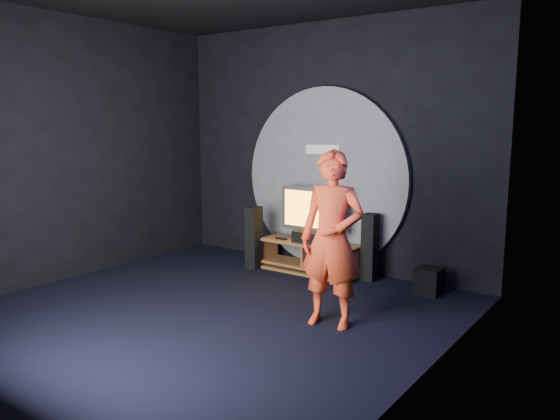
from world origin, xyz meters
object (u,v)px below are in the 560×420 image
object	(u,v)px
tower_speaker_left	(254,238)
subwoofer	(429,281)
tv	(312,212)
tower_speaker_right	(370,247)
media_console	(310,259)
player	(332,239)

from	to	relation	value
tower_speaker_left	subwoofer	bearing A→B (deg)	7.56
tv	tower_speaker_right	world-z (taller)	tv
media_console	tower_speaker_right	distance (m)	0.91
tower_speaker_left	subwoofer	size ratio (longest dim) A/B	2.76
tv	subwoofer	world-z (taller)	tv
media_console	tv	distance (m)	0.67
media_console	subwoofer	bearing A→B (deg)	2.04
tv	tower_speaker_left	bearing A→B (deg)	-156.55
tower_speaker_left	subwoofer	world-z (taller)	tower_speaker_left
tower_speaker_right	subwoofer	size ratio (longest dim) A/B	2.76
player	subwoofer	bearing A→B (deg)	64.28
media_console	tower_speaker_left	world-z (taller)	tower_speaker_left
tv	subwoofer	xyz separation A→B (m)	(1.72, -0.01, -0.70)
tower_speaker_left	player	xyz separation A→B (m)	(2.05, -1.28, 0.47)
tower_speaker_right	subwoofer	world-z (taller)	tower_speaker_right
tower_speaker_left	media_console	bearing A→B (deg)	19.01
tower_speaker_right	subwoofer	bearing A→B (deg)	-6.51
tower_speaker_left	player	size ratio (longest dim) A/B	0.49
tower_speaker_left	player	distance (m)	2.47
tower_speaker_right	subwoofer	distance (m)	0.91
tower_speaker_left	tower_speaker_right	distance (m)	1.70
media_console	tower_speaker_left	bearing A→B (deg)	-160.99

